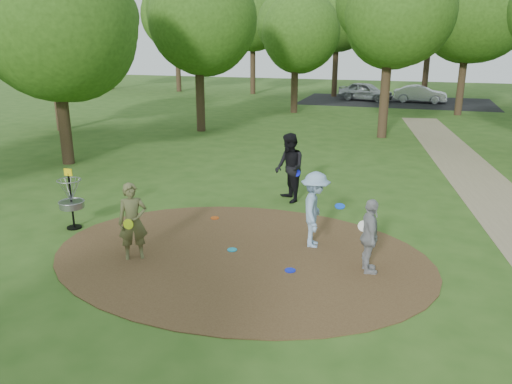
% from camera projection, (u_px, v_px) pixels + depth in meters
% --- Properties ---
extents(ground, '(100.00, 100.00, 0.00)m').
position_uv_depth(ground, '(240.00, 255.00, 10.94)').
color(ground, '#2D5119').
rests_on(ground, ground).
extents(dirt_clearing, '(8.40, 8.40, 0.02)m').
position_uv_depth(dirt_clearing, '(240.00, 255.00, 10.94)').
color(dirt_clearing, '#47301C').
rests_on(dirt_clearing, ground).
extents(parking_lot, '(14.00, 8.00, 0.01)m').
position_uv_depth(parking_lot, '(396.00, 102.00, 37.71)').
color(parking_lot, black).
rests_on(parking_lot, ground).
extents(player_observer_with_disc, '(0.74, 0.68, 1.69)m').
position_uv_depth(player_observer_with_disc, '(133.00, 222.00, 10.54)').
color(player_observer_with_disc, brown).
rests_on(player_observer_with_disc, ground).
extents(player_throwing_with_disc, '(1.08, 1.20, 1.75)m').
position_uv_depth(player_throwing_with_disc, '(315.00, 210.00, 11.18)').
color(player_throwing_with_disc, '#89AACD').
rests_on(player_throwing_with_disc, ground).
extents(player_walking_with_disc, '(1.17, 1.23, 2.00)m').
position_uv_depth(player_walking_with_disc, '(289.00, 168.00, 14.30)').
color(player_walking_with_disc, black).
rests_on(player_walking_with_disc, ground).
extents(player_waiting_with_disc, '(0.60, 0.98, 1.56)m').
position_uv_depth(player_waiting_with_disc, '(370.00, 237.00, 9.92)').
color(player_waiting_with_disc, '#949497').
rests_on(player_waiting_with_disc, ground).
extents(disc_ground_cyan, '(0.22, 0.22, 0.02)m').
position_uv_depth(disc_ground_cyan, '(232.00, 250.00, 11.15)').
color(disc_ground_cyan, '#1691B3').
rests_on(disc_ground_cyan, dirt_clearing).
extents(disc_ground_blue, '(0.22, 0.22, 0.02)m').
position_uv_depth(disc_ground_blue, '(290.00, 270.00, 10.16)').
color(disc_ground_blue, '#0C1EDC').
rests_on(disc_ground_blue, dirt_clearing).
extents(disc_ground_red, '(0.22, 0.22, 0.02)m').
position_uv_depth(disc_ground_red, '(215.00, 218.00, 13.14)').
color(disc_ground_red, '#C04613').
rests_on(disc_ground_red, dirt_clearing).
extents(car_left, '(4.38, 2.68, 1.39)m').
position_uv_depth(car_left, '(365.00, 91.00, 38.05)').
color(car_left, '#A1A5A8').
rests_on(car_left, ground).
extents(car_right, '(3.86, 1.49, 1.25)m').
position_uv_depth(car_right, '(420.00, 94.00, 36.90)').
color(car_right, '#AEB1B6').
rests_on(car_right, ground).
extents(disc_golf_basket, '(0.63, 0.63, 1.54)m').
position_uv_depth(disc_golf_basket, '(71.00, 195.00, 12.25)').
color(disc_golf_basket, black).
rests_on(disc_golf_basket, ground).
extents(tree_ring, '(37.55, 45.61, 9.32)m').
position_uv_depth(tree_ring, '(402.00, 19.00, 17.02)').
color(tree_ring, '#332316').
rests_on(tree_ring, ground).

